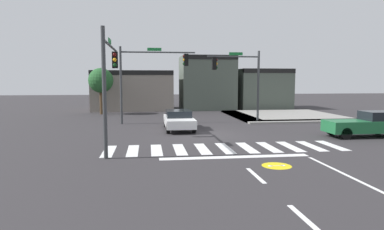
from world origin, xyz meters
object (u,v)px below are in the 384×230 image
object	(u,v)px
traffic_signal_southwest	(110,70)
car_white	(179,120)
roadside_tree	(101,81)
traffic_signal_northeast	(239,74)
traffic_signal_northwest	(149,70)
car_green	(366,124)

from	to	relation	value
traffic_signal_southwest	car_white	size ratio (longest dim) A/B	1.32
roadside_tree	traffic_signal_northeast	bearing A→B (deg)	-35.10
car_white	roadside_tree	xyz separation A→B (m)	(-6.75, 11.70, 2.66)
traffic_signal_northwest	car_green	bearing A→B (deg)	-32.02
traffic_signal_southwest	roadside_tree	xyz separation A→B (m)	(-2.78, 17.72, -0.60)
car_green	roadside_tree	size ratio (longest dim) A/B	0.97
traffic_signal_northwest	car_green	xyz separation A→B (m)	(12.99, -8.12, -3.43)
car_white	roadside_tree	distance (m)	13.77
traffic_signal_northwest	car_white	size ratio (longest dim) A/B	1.31
traffic_signal_northeast	roadside_tree	size ratio (longest dim) A/B	1.24
traffic_signal_northeast	traffic_signal_southwest	bearing A→B (deg)	45.53
traffic_signal_northeast	roadside_tree	world-z (taller)	traffic_signal_northeast
car_white	roadside_tree	size ratio (longest dim) A/B	0.99
traffic_signal_southwest	roadside_tree	size ratio (longest dim) A/B	1.31
car_white	traffic_signal_northwest	bearing A→B (deg)	-151.71
traffic_signal_northwest	traffic_signal_northeast	world-z (taller)	traffic_signal_northwest
car_white	car_green	bearing A→B (deg)	67.92
traffic_signal_northwest	traffic_signal_northeast	size ratio (longest dim) A/B	1.04
traffic_signal_northeast	car_white	xyz separation A→B (m)	(-5.18, -3.31, -3.24)
traffic_signal_northeast	car_white	size ratio (longest dim) A/B	1.25
car_green	roadside_tree	world-z (taller)	roadside_tree
car_white	car_green	size ratio (longest dim) A/B	1.02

